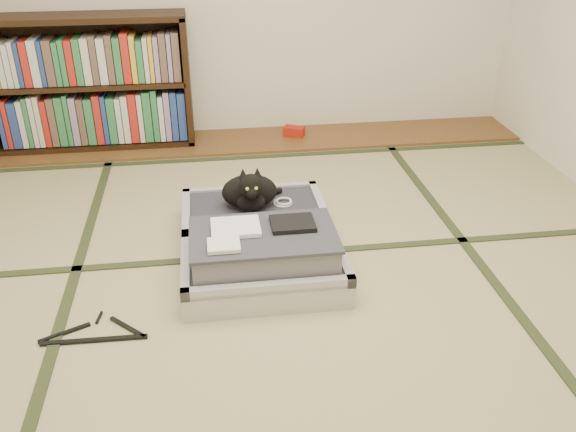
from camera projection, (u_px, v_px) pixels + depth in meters
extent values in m
plane|color=tan|center=(288.00, 301.00, 2.79)|extent=(4.50, 4.50, 0.00)
cube|color=brown|center=(251.00, 141.00, 4.53)|extent=(4.00, 0.50, 0.02)
cube|color=#AD1C0D|center=(294.00, 131.00, 4.57)|extent=(0.17, 0.14, 0.07)
cube|color=#2D381E|center=(62.00, 319.00, 2.66)|extent=(0.05, 4.50, 0.01)
cube|color=#2D381E|center=(495.00, 283.00, 2.91)|extent=(0.05, 4.50, 0.01)
cube|color=#2D381E|center=(277.00, 254.00, 3.13)|extent=(4.00, 0.05, 0.01)
cube|color=#2D381E|center=(254.00, 157.00, 4.27)|extent=(4.00, 0.05, 0.01)
cube|color=black|center=(187.00, 79.00, 4.32)|extent=(0.04, 0.32, 0.89)
cube|color=black|center=(99.00, 142.00, 4.44)|extent=(1.38, 0.32, 0.04)
cube|color=black|center=(79.00, 18.00, 4.03)|extent=(1.38, 0.32, 0.04)
cube|color=black|center=(90.00, 83.00, 4.24)|extent=(1.33, 0.32, 0.03)
cube|color=black|center=(93.00, 77.00, 4.36)|extent=(1.38, 0.02, 0.89)
cube|color=gray|center=(94.00, 114.00, 4.32)|extent=(1.25, 0.22, 0.38)
cube|color=gray|center=(85.00, 57.00, 4.13)|extent=(1.25, 0.22, 0.34)
cube|color=#BBBABF|center=(264.00, 272.00, 2.88)|extent=(0.77, 0.51, 0.13)
cube|color=#313139|center=(264.00, 266.00, 2.86)|extent=(0.68, 0.43, 0.10)
cube|color=#BBBABF|center=(269.00, 288.00, 2.64)|extent=(0.77, 0.04, 0.05)
cube|color=#BBBABF|center=(259.00, 234.00, 3.05)|extent=(0.77, 0.04, 0.05)
cube|color=#BBBABF|center=(185.00, 265.00, 2.80)|extent=(0.04, 0.51, 0.05)
cube|color=#BBBABF|center=(340.00, 254.00, 2.89)|extent=(0.04, 0.51, 0.05)
cube|color=#BBBABF|center=(254.00, 221.00, 3.32)|extent=(0.77, 0.51, 0.13)
cube|color=#313139|center=(254.00, 215.00, 3.30)|extent=(0.68, 0.43, 0.10)
cube|color=#BBBABF|center=(258.00, 230.00, 3.08)|extent=(0.77, 0.04, 0.05)
cube|color=#BBBABF|center=(250.00, 190.00, 3.49)|extent=(0.77, 0.04, 0.05)
cube|color=#BBBABF|center=(186.00, 213.00, 3.24)|extent=(0.04, 0.51, 0.05)
cube|color=#BBBABF|center=(320.00, 205.00, 3.33)|extent=(0.04, 0.51, 0.05)
cylinder|color=black|center=(259.00, 231.00, 3.06)|extent=(0.69, 0.02, 0.02)
cube|color=gray|center=(264.00, 249.00, 2.82)|extent=(0.65, 0.40, 0.13)
cube|color=#3D3C45|center=(263.00, 235.00, 2.78)|extent=(0.67, 0.42, 0.02)
cube|color=white|center=(236.00, 227.00, 2.80)|extent=(0.22, 0.18, 0.02)
cube|color=black|center=(293.00, 223.00, 2.83)|extent=(0.20, 0.16, 0.02)
cube|color=white|center=(224.00, 245.00, 2.66)|extent=(0.14, 0.12, 0.02)
cube|color=white|center=(218.00, 306.00, 2.63)|extent=(0.06, 0.01, 0.04)
cube|color=white|center=(247.00, 306.00, 2.65)|extent=(0.05, 0.01, 0.04)
cube|color=orange|center=(327.00, 297.00, 2.69)|extent=(0.05, 0.01, 0.04)
cube|color=#197F33|center=(311.00, 294.00, 2.67)|extent=(0.04, 0.01, 0.03)
ellipsoid|color=black|center=(249.00, 192.00, 3.25)|extent=(0.30, 0.19, 0.18)
ellipsoid|color=black|center=(251.00, 202.00, 3.18)|extent=(0.15, 0.11, 0.11)
ellipsoid|color=black|center=(251.00, 185.00, 3.10)|extent=(0.13, 0.12, 0.12)
sphere|color=black|center=(252.00, 193.00, 3.07)|extent=(0.06, 0.06, 0.06)
cone|color=black|center=(243.00, 173.00, 3.09)|extent=(0.04, 0.05, 0.06)
cone|color=black|center=(257.00, 172.00, 3.10)|extent=(0.04, 0.05, 0.06)
sphere|color=#A5BF33|center=(247.00, 189.00, 3.05)|extent=(0.02, 0.02, 0.02)
sphere|color=#A5BF33|center=(256.00, 188.00, 3.05)|extent=(0.02, 0.02, 0.02)
cylinder|color=black|center=(267.00, 194.00, 3.37)|extent=(0.18, 0.11, 0.03)
torus|color=white|center=(283.00, 203.00, 3.32)|extent=(0.11, 0.11, 0.01)
torus|color=white|center=(284.00, 201.00, 3.31)|extent=(0.09, 0.09, 0.01)
cube|color=black|center=(94.00, 340.00, 2.53)|extent=(0.44, 0.03, 0.01)
cube|color=black|center=(65.00, 333.00, 2.57)|extent=(0.20, 0.11, 0.01)
cube|color=black|center=(128.00, 327.00, 2.61)|extent=(0.17, 0.16, 0.01)
cylinder|color=black|center=(99.00, 318.00, 2.67)|extent=(0.03, 0.08, 0.01)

